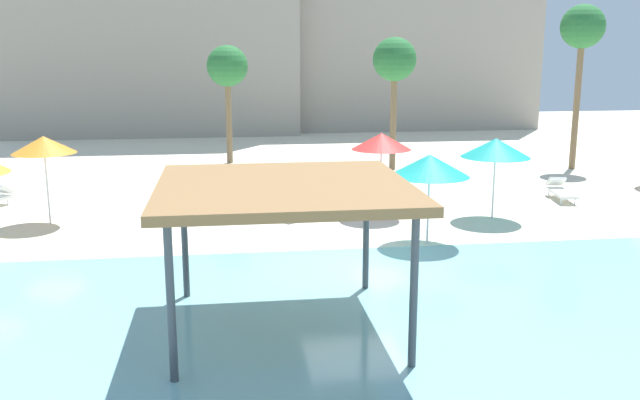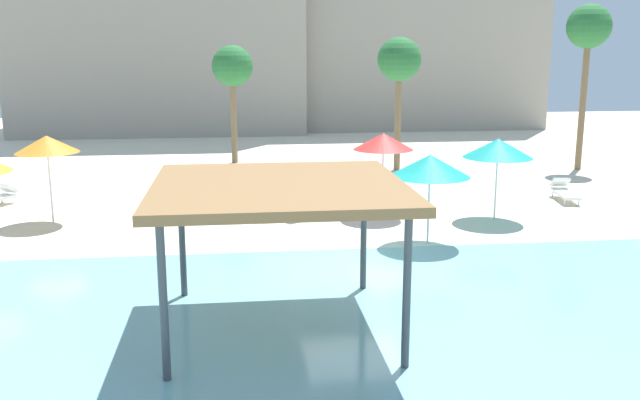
# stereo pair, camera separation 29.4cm
# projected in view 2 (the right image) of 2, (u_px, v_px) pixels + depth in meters

# --- Properties ---
(ground_plane) EXTENTS (80.00, 80.00, 0.00)m
(ground_plane) POSITION_uv_depth(u_px,v_px,m) (354.00, 268.00, 17.17)
(ground_plane) COLOR beige
(lagoon_water) EXTENTS (44.00, 13.50, 0.04)m
(lagoon_water) POSITION_uv_depth(u_px,v_px,m) (405.00, 359.00, 12.08)
(lagoon_water) COLOR #7AB7C1
(lagoon_water) RESTS_ON ground
(shade_pavilion) EXTENTS (4.67, 4.67, 2.89)m
(shade_pavilion) POSITION_uv_depth(u_px,v_px,m) (279.00, 191.00, 12.87)
(shade_pavilion) COLOR #42474C
(shade_pavilion) RESTS_ON ground
(beach_umbrella_teal_1) EXTENTS (2.17, 2.17, 2.59)m
(beach_umbrella_teal_1) POSITION_uv_depth(u_px,v_px,m) (498.00, 148.00, 21.50)
(beach_umbrella_teal_1) COLOR silver
(beach_umbrella_teal_1) RESTS_ON ground
(beach_umbrella_red_4) EXTENTS (1.92, 1.92, 2.70)m
(beach_umbrella_red_4) POSITION_uv_depth(u_px,v_px,m) (383.00, 142.00, 21.98)
(beach_umbrella_red_4) COLOR silver
(beach_umbrella_red_4) RESTS_ON ground
(beach_umbrella_orange_5) EXTENTS (1.91, 1.91, 2.73)m
(beach_umbrella_orange_5) POSITION_uv_depth(u_px,v_px,m) (47.00, 144.00, 21.07)
(beach_umbrella_orange_5) COLOR silver
(beach_umbrella_orange_5) RESTS_ON ground
(beach_umbrella_teal_6) EXTENTS (2.19, 2.19, 2.52)m
(beach_umbrella_teal_6) POSITION_uv_depth(u_px,v_px,m) (430.00, 166.00, 18.73)
(beach_umbrella_teal_6) COLOR silver
(beach_umbrella_teal_6) RESTS_ON ground
(lounge_chair_0) EXTENTS (0.90, 1.97, 0.74)m
(lounge_chair_0) POSITION_uv_depth(u_px,v_px,m) (564.00, 191.00, 24.72)
(lounge_chair_0) COLOR white
(lounge_chair_0) RESTS_ON ground
(lounge_chair_1) EXTENTS (1.57, 1.90, 0.74)m
(lounge_chair_1) POSITION_uv_depth(u_px,v_px,m) (278.00, 206.00, 22.33)
(lounge_chair_1) COLOR white
(lounge_chair_1) RESTS_ON ground
(palm_tree_0) EXTENTS (1.90, 1.90, 5.47)m
(palm_tree_0) POSITION_uv_depth(u_px,v_px,m) (232.00, 68.00, 31.94)
(palm_tree_0) COLOR brown
(palm_tree_0) RESTS_ON ground
(palm_tree_1) EXTENTS (1.90, 1.90, 5.81)m
(palm_tree_1) POSITION_uv_depth(u_px,v_px,m) (399.00, 62.00, 29.92)
(palm_tree_1) COLOR brown
(palm_tree_1) RESTS_ON ground
(palm_tree_2) EXTENTS (1.90, 1.90, 7.20)m
(palm_tree_2) POSITION_uv_depth(u_px,v_px,m) (589.00, 31.00, 29.73)
(palm_tree_2) COLOR brown
(palm_tree_2) RESTS_ON ground
(hotel_block_1) EXTENTS (19.62, 8.72, 15.03)m
(hotel_block_1) POSITION_uv_depth(u_px,v_px,m) (390.00, 15.00, 47.43)
(hotel_block_1) COLOR #9E9384
(hotel_block_1) RESTS_ON ground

